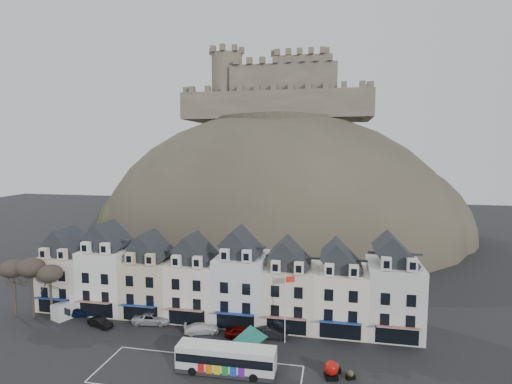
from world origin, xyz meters
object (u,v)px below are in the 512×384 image
Objects in this scene: bus at (226,358)px; red_buoy at (331,369)px; flagpole at (286,304)px; car_maroon at (242,333)px; car_silver at (152,318)px; car_white at (202,328)px; car_navy at (78,312)px; car_charcoal at (272,333)px; bus_shelter at (250,332)px; car_black at (100,323)px; white_van at (70,308)px.

bus is 5.66× the size of red_buoy.
flagpole reaches higher than bus.
bus reaches higher than red_buoy.
car_silver is at bearing 81.97° from car_maroon.
red_buoy is 0.42× the size of car_white.
car_charcoal reaches higher than car_navy.
car_silver is 1.15× the size of car_white.
car_maroon is (13.22, -1.80, 0.01)m from car_silver.
car_charcoal is at bearing 92.02° from bus_shelter.
car_white is at bearing -67.81° from car_black.
car_white is (7.67, -1.46, -0.08)m from car_silver.
car_charcoal is at bearing 18.84° from white_van.
car_black is (-19.71, 7.40, -1.05)m from bus.
red_buoy is at bearing -132.01° from car_white.
bus_shelter is at bearing -155.40° from car_maroon.
white_van is at bearing 72.42° from car_navy.
bus reaches higher than car_maroon.
car_white is (19.25, -1.54, -0.00)m from car_navy.
white_van is at bearing 86.86° from car_black.
red_buoy is 0.50× the size of car_black.
flagpole is at bearing -70.47° from car_black.
car_maroon is at bearing -111.93° from car_navy.
car_white is (20.41, -1.54, -0.44)m from white_van.
flagpole is at bearing -111.28° from car_navy.
car_black is at bearing -178.77° from flagpole.
car_silver is at bearing 174.30° from flagpole.
car_navy reaches higher than car_black.
bus is at bearing -96.09° from bus_shelter.
car_silver is 1.25× the size of car_charcoal.
car_silver is at bearing -108.02° from car_navy.
car_charcoal is at bearing 134.78° from red_buoy.
white_van is 12.75m from car_silver.
bus is 2.06× the size of white_van.
car_charcoal is at bearing -109.89° from car_navy.
bus_shelter is at bearing -130.26° from flagpole.
car_maroon is at bearing -69.90° from car_black.
car_maroon is (5.55, -0.34, 0.09)m from car_white.
bus_shelter is 22.02m from car_black.
flagpole is (3.56, 4.20, 2.01)m from bus_shelter.
red_buoy is (9.21, -2.58, -2.02)m from bus_shelter.
bus is 10.15m from car_white.
white_van is at bearing 80.89° from car_silver.
flagpole reaches higher than car_white.
red_buoy is 10.70m from car_charcoal.
flagpole is 2.09× the size of car_charcoal.
red_buoy reaches higher than car_navy.
bus is 1.23× the size of flagpole.
bus_shelter is at bearing -120.54° from car_navy.
white_van is 1.15× the size of car_white.
bus_shelter is 1.51× the size of car_black.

